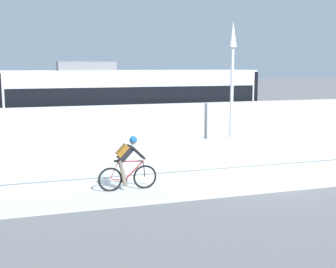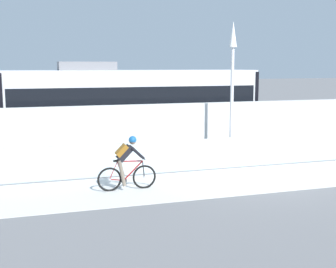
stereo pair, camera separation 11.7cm
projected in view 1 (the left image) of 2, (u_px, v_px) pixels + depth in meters
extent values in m
plane|color=slate|center=(265.00, 178.00, 15.01)|extent=(200.00, 200.00, 0.00)
cube|color=silver|center=(265.00, 178.00, 15.00)|extent=(32.00, 3.20, 0.01)
cube|color=silver|center=(240.00, 152.00, 16.66)|extent=(32.00, 0.05, 1.09)
cube|color=silver|center=(219.00, 130.00, 18.27)|extent=(32.00, 0.36, 2.20)
cube|color=#595654|center=(196.00, 147.00, 20.76)|extent=(32.00, 0.08, 0.01)
cube|color=#595654|center=(185.00, 142.00, 22.11)|extent=(32.00, 0.08, 0.01)
cube|color=silver|center=(132.00, 105.00, 20.30)|extent=(11.00, 2.50, 3.10)
cube|color=black|center=(132.00, 97.00, 20.24)|extent=(10.56, 2.54, 1.04)
cube|color=#4C4C51|center=(132.00, 136.00, 20.50)|extent=(10.78, 2.53, 0.28)
cube|color=slate|center=(86.00, 66.00, 19.43)|extent=(2.40, 1.10, 0.36)
cube|color=#232326|center=(52.00, 144.00, 19.43)|extent=(1.40, 1.88, 0.20)
cylinder|color=black|center=(53.00, 148.00, 18.77)|extent=(0.60, 0.10, 0.60)
cylinder|color=black|center=(51.00, 143.00, 20.12)|extent=(0.60, 0.10, 0.60)
cube|color=#232326|center=(205.00, 136.00, 21.61)|extent=(1.40, 1.88, 0.20)
cylinder|color=black|center=(211.00, 139.00, 20.95)|extent=(0.60, 0.10, 0.60)
cylinder|color=black|center=(199.00, 135.00, 22.30)|extent=(0.60, 0.10, 0.60)
cube|color=black|center=(2.00, 109.00, 18.61)|extent=(0.16, 2.54, 2.94)
cube|color=black|center=(243.00, 102.00, 21.98)|extent=(0.16, 2.54, 2.94)
torus|color=black|center=(145.00, 177.00, 13.68)|extent=(0.72, 0.06, 0.72)
cylinder|color=#99999E|center=(145.00, 177.00, 13.68)|extent=(0.07, 0.10, 0.07)
torus|color=black|center=(110.00, 180.00, 13.36)|extent=(0.72, 0.06, 0.72)
cylinder|color=#99999E|center=(110.00, 180.00, 13.36)|extent=(0.07, 0.10, 0.07)
cylinder|color=maroon|center=(134.00, 171.00, 13.55)|extent=(0.60, 0.04, 0.58)
cylinder|color=maroon|center=(121.00, 171.00, 13.43)|extent=(0.22, 0.04, 0.59)
cylinder|color=maroon|center=(131.00, 161.00, 13.48)|extent=(0.76, 0.04, 0.07)
cylinder|color=maroon|center=(117.00, 180.00, 13.43)|extent=(0.43, 0.03, 0.09)
cylinder|color=maroon|center=(114.00, 171.00, 13.36)|extent=(0.27, 0.02, 0.53)
cylinder|color=black|center=(144.00, 169.00, 13.64)|extent=(0.08, 0.03, 0.49)
cube|color=black|center=(118.00, 161.00, 13.35)|extent=(0.24, 0.10, 0.05)
cylinder|color=black|center=(143.00, 158.00, 13.58)|extent=(0.03, 0.58, 0.03)
cylinder|color=#262628|center=(124.00, 180.00, 13.50)|extent=(0.18, 0.02, 0.18)
cube|color=black|center=(125.00, 153.00, 13.39)|extent=(0.50, 0.28, 0.51)
cube|color=#8C5919|center=(122.00, 150.00, 13.35)|extent=(0.38, 0.30, 0.38)
sphere|color=#997051|center=(133.00, 141.00, 13.41)|extent=(0.20, 0.20, 0.20)
sphere|color=#195999|center=(133.00, 140.00, 13.41)|extent=(0.23, 0.23, 0.23)
cylinder|color=black|center=(139.00, 153.00, 13.35)|extent=(0.41, 0.08, 0.41)
cylinder|color=black|center=(136.00, 151.00, 13.65)|extent=(0.41, 0.08, 0.41)
cylinder|color=#726656|center=(123.00, 173.00, 13.36)|extent=(0.25, 0.11, 0.79)
cylinder|color=#726656|center=(121.00, 167.00, 13.51)|extent=(0.25, 0.11, 0.52)
cylinder|color=gray|center=(230.00, 163.00, 16.94)|extent=(0.24, 0.24, 0.20)
cylinder|color=silver|center=(232.00, 106.00, 16.63)|extent=(0.12, 0.12, 4.20)
cone|color=white|center=(233.00, 34.00, 16.25)|extent=(0.28, 0.28, 0.90)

